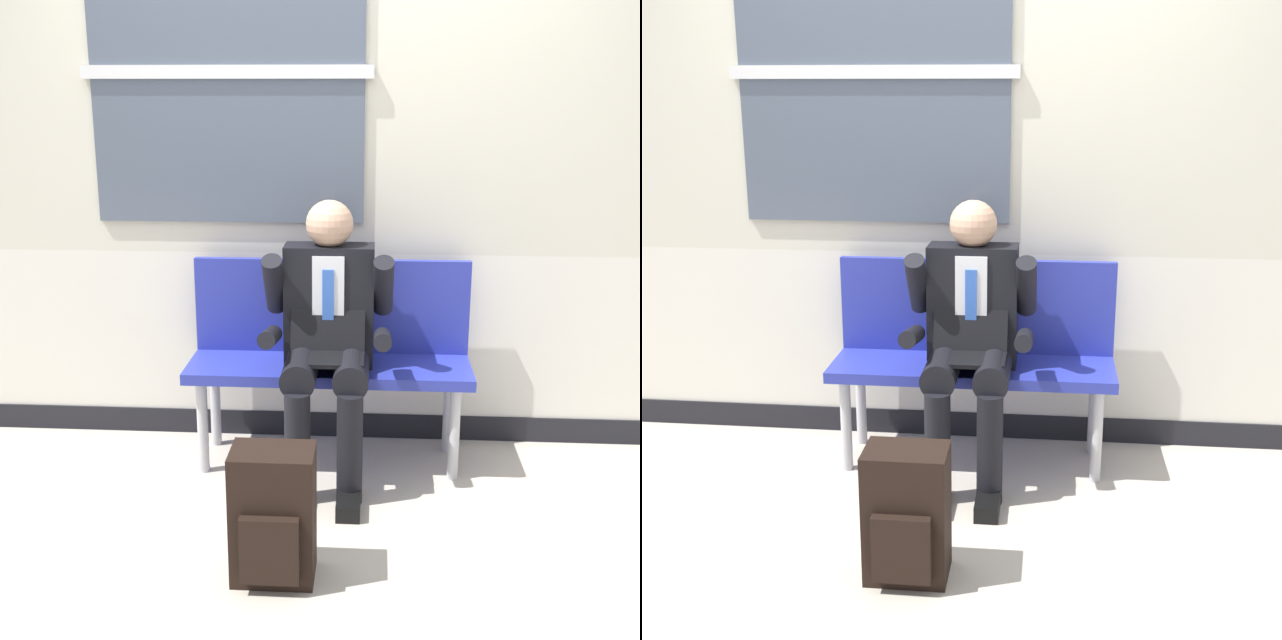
% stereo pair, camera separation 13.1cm
% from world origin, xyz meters
% --- Properties ---
extents(ground_plane, '(18.00, 18.00, 0.00)m').
position_xyz_m(ground_plane, '(0.00, 0.00, 0.00)').
color(ground_plane, '#B2A899').
extents(station_wall, '(5.17, 0.16, 2.61)m').
position_xyz_m(station_wall, '(-0.01, 0.75, 1.30)').
color(station_wall, beige).
rests_on(station_wall, ground).
extents(bench_with_person, '(1.30, 0.42, 0.94)m').
position_xyz_m(bench_with_person, '(0.06, 0.48, 0.55)').
color(bench_with_person, '#28339E').
rests_on(bench_with_person, ground).
extents(person_seated, '(0.57, 0.70, 1.24)m').
position_xyz_m(person_seated, '(0.06, 0.28, 0.66)').
color(person_seated, black).
rests_on(person_seated, ground).
extents(backpack, '(0.30, 0.24, 0.49)m').
position_xyz_m(backpack, '(-0.09, -0.57, 0.24)').
color(backpack, black).
rests_on(backpack, ground).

